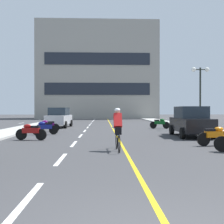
{
  "coord_description": "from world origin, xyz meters",
  "views": [
    {
      "loc": [
        -0.64,
        -2.91,
        1.62
      ],
      "look_at": [
        0.05,
        16.68,
        1.46
      ],
      "focal_mm": 43.55,
      "sensor_mm": 36.0,
      "label": 1
    }
  ],
  "objects": [
    {
      "name": "ground_plane",
      "position": [
        0.0,
        21.0,
        0.0
      ],
      "size": [
        140.0,
        140.0,
        0.0
      ],
      "primitive_type": "plane",
      "color": "#38383A"
    },
    {
      "name": "motorcycle_3",
      "position": [
        4.42,
        9.1,
        0.47
      ],
      "size": [
        1.69,
        0.6,
        0.92
      ],
      "color": "black",
      "rests_on": "ground"
    },
    {
      "name": "lane_dash_7",
      "position": [
        -2.0,
        30.0,
        0.0
      ],
      "size": [
        0.14,
        2.2,
        0.01
      ],
      "primitive_type": "cube",
      "color": "silver",
      "rests_on": "ground"
    },
    {
      "name": "motorcycle_7",
      "position": [
        4.31,
        20.3,
        0.47
      ],
      "size": [
        1.68,
        0.64,
        0.92
      ],
      "color": "black",
      "rests_on": "ground"
    },
    {
      "name": "curb_right",
      "position": [
        7.2,
        24.0,
        0.06
      ],
      "size": [
        2.4,
        72.0,
        0.12
      ],
      "primitive_type": "cube",
      "color": "#A8A8A3",
      "rests_on": "ground"
    },
    {
      "name": "motorcycle_5",
      "position": [
        -4.4,
        14.89,
        0.47
      ],
      "size": [
        1.67,
        0.68,
        0.92
      ],
      "color": "black",
      "rests_on": "ground"
    },
    {
      "name": "cyclist_rider",
      "position": [
        -0.03,
        7.83,
        0.89
      ],
      "size": [
        0.42,
        1.77,
        1.71
      ],
      "color": "black",
      "rests_on": "ground"
    },
    {
      "name": "lane_dash_2",
      "position": [
        -2.0,
        10.0,
        0.0
      ],
      "size": [
        0.14,
        2.2,
        0.01
      ],
      "primitive_type": "cube",
      "color": "silver",
      "rests_on": "ground"
    },
    {
      "name": "lane_dash_6",
      "position": [
        -2.0,
        26.0,
        0.0
      ],
      "size": [
        0.14,
        2.2,
        0.01
      ],
      "primitive_type": "cube",
      "color": "silver",
      "rests_on": "ground"
    },
    {
      "name": "motorcycle_6",
      "position": [
        -4.67,
        17.11,
        0.47
      ],
      "size": [
        1.66,
        0.74,
        0.92
      ],
      "color": "black",
      "rests_on": "ground"
    },
    {
      "name": "curb_left",
      "position": [
        -7.2,
        24.0,
        0.06
      ],
      "size": [
        2.4,
        72.0,
        0.12
      ],
      "primitive_type": "cube",
      "color": "#A8A8A3",
      "rests_on": "ground"
    },
    {
      "name": "street_lamp_mid",
      "position": [
        7.33,
        18.94,
        3.77
      ],
      "size": [
        1.46,
        0.36,
        4.97
      ],
      "color": "black",
      "rests_on": "curb_right"
    },
    {
      "name": "lane_dash_8",
      "position": [
        -2.0,
        34.0,
        0.0
      ],
      "size": [
        0.14,
        2.2,
        0.01
      ],
      "primitive_type": "cube",
      "color": "silver",
      "rests_on": "ground"
    },
    {
      "name": "centre_line_yellow",
      "position": [
        0.25,
        24.0,
        0.0
      ],
      "size": [
        0.12,
        66.0,
        0.01
      ],
      "primitive_type": "cube",
      "color": "gold",
      "rests_on": "ground"
    },
    {
      "name": "parked_car_near",
      "position": [
        4.71,
        13.33,
        0.92
      ],
      "size": [
        2.05,
        4.26,
        1.82
      ],
      "color": "black",
      "rests_on": "ground"
    },
    {
      "name": "lane_dash_9",
      "position": [
        -2.0,
        38.0,
        0.0
      ],
      "size": [
        0.14,
        2.2,
        0.01
      ],
      "primitive_type": "cube",
      "color": "silver",
      "rests_on": "ground"
    },
    {
      "name": "lane_dash_4",
      "position": [
        -2.0,
        18.0,
        0.0
      ],
      "size": [
        0.14,
        2.2,
        0.01
      ],
      "primitive_type": "cube",
      "color": "silver",
      "rests_on": "ground"
    },
    {
      "name": "lane_dash_10",
      "position": [
        -2.0,
        42.0,
        0.0
      ],
      "size": [
        0.14,
        2.2,
        0.01
      ],
      "primitive_type": "cube",
      "color": "silver",
      "rests_on": "ground"
    },
    {
      "name": "lane_dash_11",
      "position": [
        -2.0,
        46.0,
        0.0
      ],
      "size": [
        0.14,
        2.2,
        0.01
      ],
      "primitive_type": "cube",
      "color": "silver",
      "rests_on": "ground"
    },
    {
      "name": "parked_car_mid",
      "position": [
        -4.64,
        22.25,
        0.92
      ],
      "size": [
        2.12,
        4.29,
        1.82
      ],
      "color": "black",
      "rests_on": "ground"
    },
    {
      "name": "lane_dash_5",
      "position": [
        -2.0,
        22.0,
        0.0
      ],
      "size": [
        0.14,
        2.2,
        0.01
      ],
      "primitive_type": "cube",
      "color": "silver",
      "rests_on": "ground"
    },
    {
      "name": "motorcycle_4",
      "position": [
        -4.46,
        11.68,
        0.47
      ],
      "size": [
        1.7,
        0.6,
        0.92
      ],
      "color": "black",
      "rests_on": "ground"
    },
    {
      "name": "lane_dash_0",
      "position": [
        -2.0,
        2.0,
        0.0
      ],
      "size": [
        0.14,
        2.2,
        0.01
      ],
      "primitive_type": "cube",
      "color": "silver",
      "rests_on": "ground"
    },
    {
      "name": "lane_dash_3",
      "position": [
        -2.0,
        14.0,
        0.0
      ],
      "size": [
        0.14,
        2.2,
        0.01
      ],
      "primitive_type": "cube",
      "color": "silver",
      "rests_on": "ground"
    },
    {
      "name": "lane_dash_1",
      "position": [
        -2.0,
        6.0,
        0.0
      ],
      "size": [
        0.14,
        2.2,
        0.01
      ],
      "primitive_type": "cube",
      "color": "silver",
      "rests_on": "ground"
    },
    {
      "name": "office_building",
      "position": [
        -1.52,
        49.06,
        8.86
      ],
      "size": [
        22.09,
        8.24,
        17.72
      ],
      "color": "#9E998E",
      "rests_on": "ground"
    }
  ]
}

